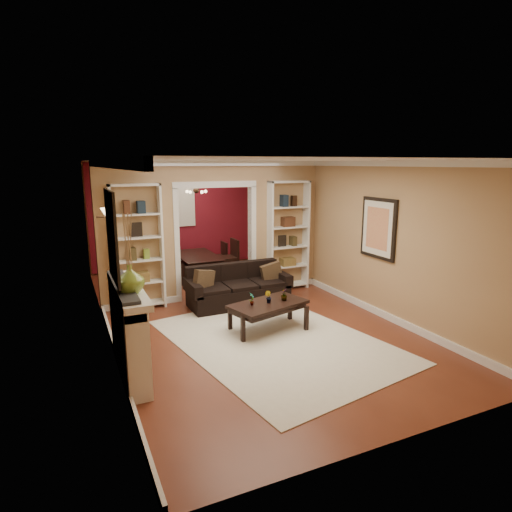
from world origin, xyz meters
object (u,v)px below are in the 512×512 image
fireplace (130,331)px  dining_table (198,266)px  sofa (238,286)px  bookshelf_right (288,236)px  bookshelf_left (138,248)px  coffee_table (268,316)px

fireplace → dining_table: fireplace is taller
sofa → bookshelf_right: (1.37, 0.58, 0.77)m
sofa → bookshelf_left: (-1.73, 0.58, 0.77)m
dining_table → bookshelf_right: bearing=-138.2°
sofa → coffee_table: 1.39m
sofa → bookshelf_left: 1.98m
coffee_table → bookshelf_right: bearing=39.0°
sofa → fireplace: 3.00m
bookshelf_right → dining_table: bookshelf_right is taller
coffee_table → bookshelf_left: bearing=115.5°
coffee_table → dining_table: 3.61m
bookshelf_right → dining_table: bearing=131.8°
bookshelf_left → bookshelf_right: same height
coffee_table → fireplace: bearing=179.2°
coffee_table → fireplace: 2.33m
coffee_table → bookshelf_left: 2.74m
sofa → coffee_table: (-0.05, -1.38, -0.15)m
bookshelf_left → fireplace: bearing=-102.0°
dining_table → fireplace: bearing=152.6°
bookshelf_right → dining_table: size_ratio=1.46×
bookshelf_right → fireplace: size_ratio=1.35×
bookshelf_right → fireplace: (-3.64, -2.53, -0.57)m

